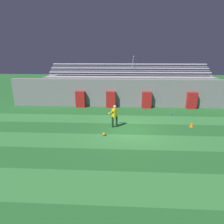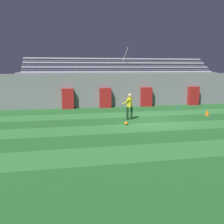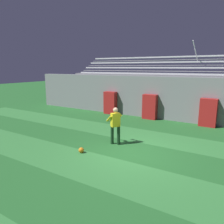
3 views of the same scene
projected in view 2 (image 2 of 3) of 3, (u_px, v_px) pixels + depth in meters
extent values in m
plane|color=#236028|center=(150.00, 120.00, 16.51)|extent=(80.00, 80.00, 0.00)
cube|color=#337A38|center=(201.00, 148.00, 10.72)|extent=(28.00, 2.08, 0.01)
cube|color=#337A38|center=(161.00, 127.00, 14.74)|extent=(28.00, 2.08, 0.01)
cube|color=#337A38|center=(139.00, 114.00, 18.77)|extent=(28.00, 2.08, 0.01)
cube|color=gray|center=(125.00, 90.00, 22.56)|extent=(24.00, 0.60, 2.80)
cube|color=#B21E1E|center=(105.00, 98.00, 21.76)|extent=(0.93, 0.44, 1.63)
cube|color=#B21E1E|center=(146.00, 97.00, 22.48)|extent=(0.93, 0.44, 1.63)
cube|color=#B21E1E|center=(68.00, 99.00, 21.14)|extent=(0.93, 0.44, 1.63)
cube|color=#B21E1E|center=(193.00, 96.00, 23.37)|extent=(0.93, 0.44, 1.63)
cube|color=gray|center=(119.00, 88.00, 24.48)|extent=(18.00, 3.20, 2.90)
cube|color=silver|center=(123.00, 72.00, 23.03)|extent=(17.10, 0.36, 0.10)
cube|color=gray|center=(123.00, 74.00, 22.87)|extent=(17.10, 0.60, 0.04)
cube|color=silver|center=(121.00, 67.00, 23.64)|extent=(17.10, 0.36, 0.10)
cube|color=gray|center=(121.00, 70.00, 23.48)|extent=(17.10, 0.60, 0.04)
cube|color=silver|center=(119.00, 63.00, 24.25)|extent=(17.10, 0.36, 0.10)
cube|color=gray|center=(119.00, 65.00, 24.09)|extent=(17.10, 0.60, 0.04)
cube|color=silver|center=(117.00, 59.00, 24.86)|extent=(17.10, 0.36, 0.10)
cube|color=gray|center=(118.00, 61.00, 24.70)|extent=(17.10, 0.60, 0.04)
cylinder|color=silver|center=(125.00, 55.00, 23.64)|extent=(0.06, 1.93, 1.25)
cylinder|color=#143319|center=(127.00, 113.00, 16.67)|extent=(0.19, 0.19, 0.82)
cylinder|color=#143319|center=(132.00, 113.00, 16.80)|extent=(0.19, 0.19, 0.82)
cube|color=yellow|center=(130.00, 102.00, 16.62)|extent=(0.41, 0.45, 0.60)
sphere|color=tan|center=(130.00, 95.00, 16.55)|extent=(0.22, 0.22, 0.22)
cylinder|color=yellow|center=(126.00, 102.00, 16.44)|extent=(0.45, 0.34, 0.37)
cylinder|color=yellow|center=(129.00, 101.00, 16.88)|extent=(0.45, 0.34, 0.37)
cube|color=silver|center=(124.00, 104.00, 16.57)|extent=(0.15, 0.15, 0.08)
cube|color=silver|center=(126.00, 103.00, 16.94)|extent=(0.15, 0.15, 0.08)
sphere|color=orange|center=(126.00, 123.00, 15.11)|extent=(0.22, 0.22, 0.22)
cone|color=orange|center=(207.00, 112.00, 18.20)|extent=(0.30, 0.30, 0.42)
cylinder|color=#1E8CD8|center=(178.00, 108.00, 20.84)|extent=(0.07, 0.07, 0.24)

